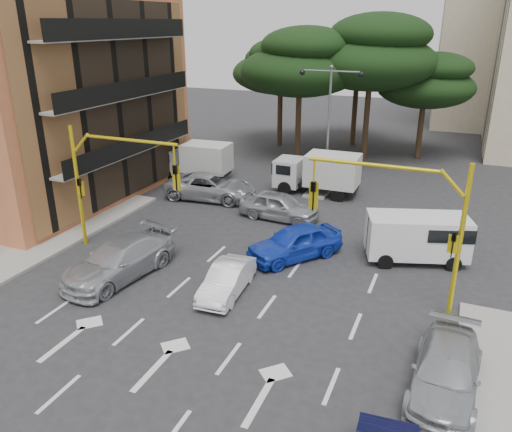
{
  "coord_description": "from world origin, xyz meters",
  "views": [
    {
      "loc": [
        8.11,
        -15.82,
        10.47
      ],
      "look_at": [
        -0.6,
        5.1,
        1.6
      ],
      "focal_mm": 35.0,
      "sensor_mm": 36.0,
      "label": 1
    }
  ],
  "objects": [
    {
      "name": "box_truck_a",
      "position": [
        -9.0,
        14.0,
        1.3
      ],
      "size": [
        5.41,
        2.57,
        2.59
      ],
      "primitive_type": null,
      "rotation": [
        0.0,
        0.0,
        1.64
      ],
      "color": "silver",
      "rests_on": "ground"
    },
    {
      "name": "car_silver_cross_b",
      "position": [
        -0.8,
        9.0,
        0.78
      ],
      "size": [
        4.68,
        2.16,
        1.55
      ],
      "primitive_type": "imported",
      "rotation": [
        0.0,
        0.0,
        1.5
      ],
      "color": "#A3A6AB",
      "rests_on": "ground"
    },
    {
      "name": "car_silver_wagon",
      "position": [
        -4.86,
        -0.14,
        0.81
      ],
      "size": [
        3.11,
        5.86,
        1.62
      ],
      "primitive_type": "imported",
      "rotation": [
        0.0,
        0.0,
        -0.16
      ],
      "color": "#A9ACB1",
      "rests_on": "ground"
    },
    {
      "name": "car_silver_parked",
      "position": [
        8.68,
        -2.37,
        0.69
      ],
      "size": [
        2.13,
        4.81,
        1.37
      ],
      "primitive_type": "imported",
      "rotation": [
        0.0,
        0.0,
        -0.05
      ],
      "color": "#9FA2A7",
      "rests_on": "ground"
    },
    {
      "name": "pine_right",
      "position": [
        5.06,
        25.96,
        6.22
      ],
      "size": [
        7.49,
        7.49,
        8.37
      ],
      "color": "#382616",
      "rests_on": "ground"
    },
    {
      "name": "car_silver_cross_a",
      "position": [
        -5.96,
        10.58,
        0.79
      ],
      "size": [
        5.91,
        3.16,
        1.58
      ],
      "primitive_type": "imported",
      "rotation": [
        0.0,
        0.0,
        1.67
      ],
      "color": "#ACAEB5",
      "rests_on": "ground"
    },
    {
      "name": "pine_back",
      "position": [
        -0.94,
        28.96,
        7.6
      ],
      "size": [
        9.15,
        9.15,
        10.23
      ],
      "color": "#382616",
      "rests_on": "ground"
    },
    {
      "name": "box_truck_b",
      "position": [
        -0.09,
        14.14,
        1.34
      ],
      "size": [
        5.47,
        2.35,
        2.68
      ],
      "primitive_type": null,
      "rotation": [
        0.0,
        0.0,
        1.58
      ],
      "color": "silver",
      "rests_on": "ground"
    },
    {
      "name": "van_white",
      "position": [
        6.87,
        6.47,
        1.13
      ],
      "size": [
        4.92,
        3.35,
        2.25
      ],
      "primitive_type": null,
      "rotation": [
        0.0,
        0.0,
        -1.25
      ],
      "color": "white",
      "rests_on": "ground"
    },
    {
      "name": "apartment_orange",
      "position": [
        -17.95,
        8.0,
        6.85
      ],
      "size": [
        15.19,
        16.15,
        13.7
      ],
      "color": "#C3593D",
      "rests_on": "ground"
    },
    {
      "name": "car_blue_compact",
      "position": [
        1.6,
        4.59,
        0.79
      ],
      "size": [
        4.3,
        4.86,
        1.59
      ],
      "primitive_type": "imported",
      "rotation": [
        0.0,
        0.0,
        -0.64
      ],
      "color": "#1737BC",
      "rests_on": "ground"
    },
    {
      "name": "median_strip",
      "position": [
        0.0,
        16.0,
        0.07
      ],
      "size": [
        1.4,
        6.0,
        0.15
      ],
      "primitive_type": "cube",
      "color": "gray",
      "rests_on": "ground"
    },
    {
      "name": "car_white_hatch",
      "position": [
        0.09,
        0.35,
        0.62
      ],
      "size": [
        1.57,
        3.84,
        1.24
      ],
      "primitive_type": "imported",
      "rotation": [
        0.0,
        0.0,
        0.07
      ],
      "color": "white",
      "rests_on": "ground"
    },
    {
      "name": "signal_mast_left",
      "position": [
        -6.8,
        1.99,
        3.88
      ],
      "size": [
        5.79,
        0.37,
        6.0
      ],
      "color": "yellow",
      "rests_on": "ground"
    },
    {
      "name": "signal_mast_right",
      "position": [
        6.8,
        1.99,
        3.88
      ],
      "size": [
        5.79,
        0.37,
        6.0
      ],
      "color": "yellow",
      "rests_on": "ground"
    },
    {
      "name": "pine_left_near",
      "position": [
        -3.94,
        21.96,
        7.6
      ],
      "size": [
        9.15,
        9.15,
        10.23
      ],
      "color": "#382616",
      "rests_on": "ground"
    },
    {
      "name": "ground",
      "position": [
        0.0,
        0.0,
        0.0
      ],
      "size": [
        120.0,
        120.0,
        0.0
      ],
      "primitive_type": "plane",
      "color": "#28282B",
      "rests_on": "ground"
    },
    {
      "name": "pine_center",
      "position": [
        1.06,
        23.96,
        8.3
      ],
      "size": [
        9.98,
        9.98,
        11.16
      ],
      "color": "#382616",
      "rests_on": "ground"
    },
    {
      "name": "pine_left_far",
      "position": [
        -6.94,
        25.96,
        6.91
      ],
      "size": [
        8.32,
        8.32,
        9.3
      ],
      "color": "#382616",
      "rests_on": "ground"
    },
    {
      "name": "street_lamp_center",
      "position": [
        0.0,
        16.0,
        5.43
      ],
      "size": [
        4.16,
        0.36,
        7.77
      ],
      "color": "slate",
      "rests_on": "median_strip"
    }
  ]
}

